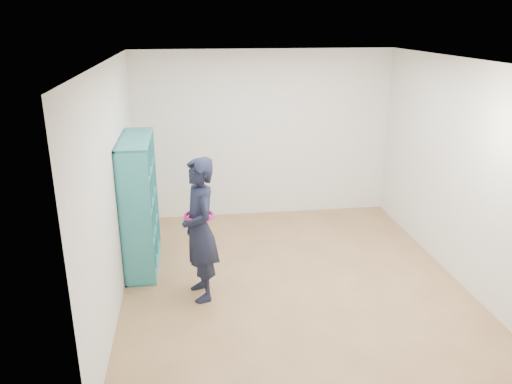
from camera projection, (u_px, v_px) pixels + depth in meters
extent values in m
plane|color=brown|center=(291.00, 279.00, 6.10)|extent=(4.50, 4.50, 0.00)
plane|color=white|center=(297.00, 61.00, 5.24)|extent=(4.50, 4.50, 0.00)
cube|color=silver|center=(113.00, 186.00, 5.41)|extent=(0.02, 4.50, 2.60)
cube|color=silver|center=(459.00, 171.00, 5.93)|extent=(0.02, 4.50, 2.60)
cube|color=silver|center=(264.00, 135.00, 7.77)|extent=(4.00, 0.02, 2.60)
cube|color=silver|center=(359.00, 273.00, 3.57)|extent=(4.00, 0.02, 2.60)
cube|color=teal|center=(136.00, 222.00, 5.67)|extent=(0.36, 0.03, 1.67)
cube|color=teal|center=(144.00, 188.00, 6.82)|extent=(0.36, 0.03, 1.67)
cube|color=teal|center=(145.00, 262.00, 6.51)|extent=(0.36, 1.25, 0.03)
cube|color=teal|center=(135.00, 139.00, 5.98)|extent=(0.36, 1.25, 0.03)
cube|color=teal|center=(126.00, 204.00, 6.22)|extent=(0.03, 1.25, 1.67)
cube|color=teal|center=(139.00, 209.00, 6.06)|extent=(0.34, 0.03, 1.61)
cube|color=teal|center=(141.00, 198.00, 6.43)|extent=(0.34, 0.03, 1.61)
cube|color=teal|center=(142.00, 232.00, 6.38)|extent=(0.34, 1.20, 0.03)
cube|color=teal|center=(140.00, 203.00, 6.24)|extent=(0.34, 1.20, 0.03)
cube|color=teal|center=(137.00, 172.00, 6.11)|extent=(0.34, 1.20, 0.03)
cube|color=beige|center=(144.00, 272.00, 6.11)|extent=(0.23, 0.15, 0.09)
cube|color=black|center=(141.00, 237.00, 5.91)|extent=(0.19, 0.17, 0.25)
cube|color=maroon|center=(139.00, 205.00, 5.77)|extent=(0.19, 0.17, 0.27)
cube|color=silver|center=(136.00, 179.00, 5.72)|extent=(0.23, 0.15, 0.06)
cube|color=navy|center=(146.00, 254.00, 6.42)|extent=(0.19, 0.17, 0.22)
cube|color=brown|center=(144.00, 225.00, 6.28)|extent=(0.19, 0.17, 0.22)
cube|color=#BFB28C|center=(141.00, 200.00, 6.23)|extent=(0.23, 0.15, 0.06)
cube|color=#26594C|center=(139.00, 164.00, 6.02)|extent=(0.19, 0.17, 0.22)
cube|color=beige|center=(148.00, 239.00, 6.78)|extent=(0.19, 0.17, 0.28)
cube|color=black|center=(146.00, 218.00, 6.73)|extent=(0.23, 0.15, 0.06)
cube|color=maroon|center=(144.00, 183.00, 6.51)|extent=(0.19, 0.17, 0.28)
cube|color=silver|center=(141.00, 155.00, 6.39)|extent=(0.19, 0.17, 0.23)
imported|color=black|center=(200.00, 230.00, 5.48)|extent=(0.52, 0.67, 1.64)
torus|color=#B90E6F|center=(199.00, 216.00, 5.43)|extent=(0.41, 0.41, 0.04)
cube|color=silver|center=(185.00, 220.00, 5.46)|extent=(0.05, 0.08, 0.12)
cube|color=black|center=(185.00, 220.00, 5.46)|extent=(0.05, 0.07, 0.12)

